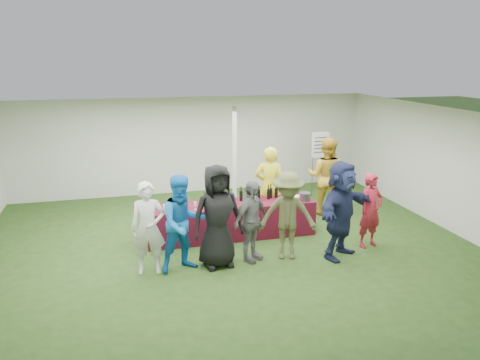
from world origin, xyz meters
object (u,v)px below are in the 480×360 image
object	(u,v)px
serving_table	(231,220)
customer_0	(148,228)
customer_2	(217,216)
customer_4	(288,216)
staff_back	(326,176)
customer_5	(341,210)
wine_list_sign	(320,150)
customer_6	(371,210)
staff_pourer	(270,187)
dump_bucket	(305,197)
customer_1	(183,223)
customer_3	(251,221)

from	to	relation	value
serving_table	customer_0	world-z (taller)	customer_0
serving_table	customer_2	bearing A→B (deg)	-113.27
customer_0	customer_4	world-z (taller)	customer_4
staff_back	customer_5	world-z (taller)	customer_5
customer_0	customer_5	size ratio (longest dim) A/B	0.88
wine_list_sign	customer_6	world-z (taller)	wine_list_sign
staff_pourer	customer_0	distance (m)	3.32
staff_pourer	customer_0	world-z (taller)	staff_pourer
staff_back	customer_0	size ratio (longest dim) A/B	1.13
customer_0	customer_5	world-z (taller)	customer_5
dump_bucket	customer_1	distance (m)	3.02
customer_3	customer_0	bearing A→B (deg)	145.36
serving_table	customer_4	bearing A→B (deg)	-59.76
customer_2	customer_0	bearing A→B (deg)	171.35
staff_pourer	customer_0	bearing A→B (deg)	52.09
staff_pourer	customer_5	distance (m)	2.12
dump_bucket	staff_pourer	size ratio (longest dim) A/B	0.13
dump_bucket	customer_0	bearing A→B (deg)	-162.31
customer_1	customer_5	size ratio (longest dim) A/B	0.94
dump_bucket	staff_back	bearing A→B (deg)	47.70
dump_bucket	customer_0	size ratio (longest dim) A/B	0.14
staff_back	customer_0	xyz separation A→B (m)	(-4.42, -2.20, -0.11)
staff_back	customer_2	distance (m)	3.88
customer_0	dump_bucket	bearing A→B (deg)	22.76
customer_5	dump_bucket	bearing A→B (deg)	63.98
customer_0	wine_list_sign	bearing A→B (deg)	41.64
customer_3	customer_6	distance (m)	2.53
staff_pourer	customer_1	world-z (taller)	staff_pourer
dump_bucket	staff_pourer	world-z (taller)	staff_pourer
customer_6	customer_3	bearing A→B (deg)	166.08
wine_list_sign	customer_2	distance (m)	5.16
staff_pourer	customer_1	bearing A→B (deg)	59.41
customer_3	customer_2	bearing A→B (deg)	149.64
wine_list_sign	staff_back	distance (m)	1.54
staff_back	customer_4	size ratio (longest dim) A/B	1.11
dump_bucket	staff_pourer	bearing A→B (deg)	132.05
customer_3	wine_list_sign	bearing A→B (deg)	14.72
dump_bucket	customer_3	size ratio (longest dim) A/B	0.15
staff_back	serving_table	bearing A→B (deg)	52.66
staff_back	customer_4	world-z (taller)	staff_back
staff_back	customer_4	bearing A→B (deg)	84.73
wine_list_sign	customer_1	xyz separation A→B (m)	(-4.27, -3.67, -0.42)
customer_0	customer_5	bearing A→B (deg)	1.42
customer_6	wine_list_sign	bearing A→B (deg)	67.78
staff_pourer	staff_back	xyz separation A→B (m)	(1.60, 0.46, 0.03)
staff_pourer	customer_2	distance (m)	2.37
customer_3	staff_pourer	bearing A→B (deg)	25.97
wine_list_sign	customer_2	xyz separation A→B (m)	(-3.64, -3.65, -0.35)
serving_table	customer_3	bearing A→B (deg)	-86.56
staff_back	customer_6	xyz separation A→B (m)	(0.01, -2.12, -0.18)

